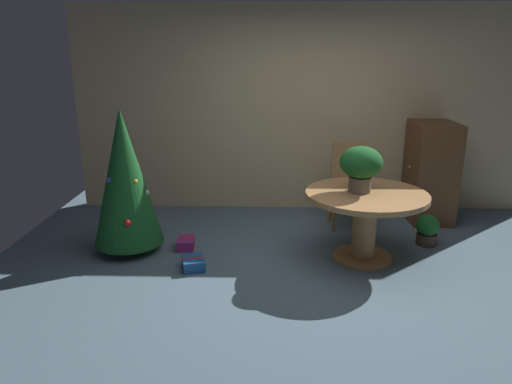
{
  "coord_description": "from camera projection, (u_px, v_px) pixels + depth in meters",
  "views": [
    {
      "loc": [
        -0.5,
        -3.92,
        2.03
      ],
      "look_at": [
        -0.62,
        0.18,
        0.8
      ],
      "focal_mm": 33.03,
      "sensor_mm": 36.0,
      "label": 1
    }
  ],
  "objects": [
    {
      "name": "potted_plant",
      "position": [
        427.0,
        229.0,
        5.1
      ],
      "size": [
        0.24,
        0.24,
        0.34
      ],
      "color": "#4C382D",
      "rests_on": "ground_plane"
    },
    {
      "name": "holiday_tree",
      "position": [
        125.0,
        177.0,
        4.78
      ],
      "size": [
        0.71,
        0.71,
        1.51
      ],
      "color": "brown",
      "rests_on": "ground_plane"
    },
    {
      "name": "gift_box_purple",
      "position": [
        186.0,
        243.0,
        5.04
      ],
      "size": [
        0.19,
        0.27,
        0.11
      ],
      "color": "#9E287A",
      "rests_on": "ground_plane"
    },
    {
      "name": "flower_vase",
      "position": [
        361.0,
        165.0,
        4.54
      ],
      "size": [
        0.41,
        0.41,
        0.45
      ],
      "color": "#665B51",
      "rests_on": "round_dining_table"
    },
    {
      "name": "wooden_chair_far",
      "position": [
        349.0,
        179.0,
        5.6
      ],
      "size": [
        0.45,
        0.42,
        1.0
      ],
      "color": "#B27F4C",
      "rests_on": "ground_plane"
    },
    {
      "name": "ground_plane",
      "position": [
        322.0,
        282.0,
        4.32
      ],
      "size": [
        6.6,
        6.6,
        0.0
      ],
      "primitive_type": "plane",
      "color": "slate"
    },
    {
      "name": "wooden_cabinet",
      "position": [
        430.0,
        172.0,
        5.77
      ],
      "size": [
        0.53,
        0.68,
        1.22
      ],
      "color": "brown",
      "rests_on": "ground_plane"
    },
    {
      "name": "round_dining_table",
      "position": [
        365.0,
        211.0,
        4.64
      ],
      "size": [
        1.19,
        1.19,
        0.71
      ],
      "color": "#B27F4C",
      "rests_on": "ground_plane"
    },
    {
      "name": "gift_box_blue",
      "position": [
        193.0,
        263.0,
        4.56
      ],
      "size": [
        0.27,
        0.3,
        0.11
      ],
      "color": "#1E569E",
      "rests_on": "ground_plane"
    },
    {
      "name": "back_wall_panel",
      "position": [
        308.0,
        110.0,
        6.05
      ],
      "size": [
        6.0,
        0.1,
        2.6
      ],
      "primitive_type": "cube",
      "color": "beige",
      "rests_on": "ground_plane"
    }
  ]
}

